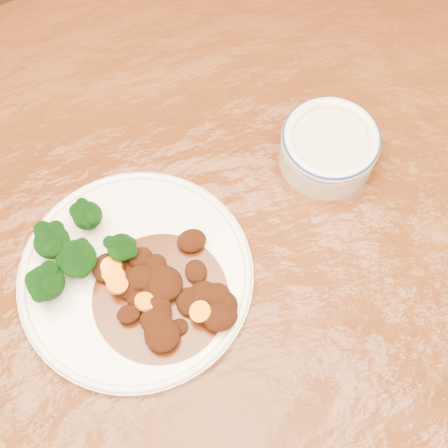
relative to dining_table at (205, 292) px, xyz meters
name	(u,v)px	position (x,y,z in m)	size (l,w,h in m)	color
ground	(213,392)	(0.00, 0.00, -0.67)	(4.00, 4.00, 0.00)	#442211
dining_table	(205,292)	(0.00, 0.00, 0.00)	(1.59, 1.06, 0.75)	#53290E
dinner_plate	(136,276)	(-0.07, 0.01, 0.09)	(0.25, 0.25, 0.02)	white
broccoli_florets	(71,253)	(-0.13, 0.04, 0.12)	(0.11, 0.10, 0.04)	#75954D
mince_stew	(168,294)	(-0.04, -0.02, 0.10)	(0.14, 0.14, 0.03)	#441807
dip_bowl	(329,146)	(0.18, 0.08, 0.11)	(0.11, 0.11, 0.05)	silver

